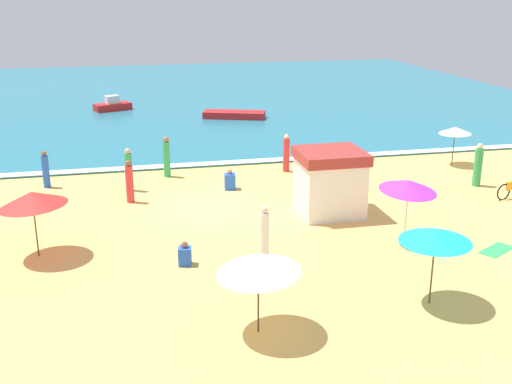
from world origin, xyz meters
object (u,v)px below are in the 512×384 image
beach_umbrella_0 (435,236)px  beachgoer_5 (129,170)px  beachgoer_3 (286,154)px  beachgoer_1 (230,181)px  beachgoer_2 (264,233)px  beach_umbrella_2 (408,186)px  beachgoer_8 (185,255)px  beach_umbrella_1 (32,199)px  beach_umbrella_3 (258,266)px  beachgoer_4 (130,182)px  beachgoer_7 (478,166)px  lifeguard_cabana (330,182)px  beach_umbrella_6 (455,130)px  beachgoer_6 (46,170)px  beachgoer_9 (167,157)px  small_boat_0 (113,105)px  small_boat_1 (234,115)px

beach_umbrella_0 → beachgoer_5: bearing=122.9°
beach_umbrella_0 → beachgoer_3: (-0.46, 13.58, -1.13)m
beachgoer_1 → beachgoer_2: bearing=-91.6°
beach_umbrella_2 → beachgoer_8: beach_umbrella_2 is taller
beach_umbrella_0 → beach_umbrella_1: (-10.96, 5.70, -0.02)m
beachgoer_5 → beachgoer_8: size_ratio=2.37×
beach_umbrella_0 → beach_umbrella_3: (-4.97, -0.45, -0.16)m
beachgoer_4 → beachgoer_7: beachgoer_7 is taller
lifeguard_cabana → beachgoer_8: lifeguard_cabana is taller
beachgoer_1 → beachgoer_7: (10.76, -1.88, 0.54)m
beach_umbrella_6 → beachgoer_6: bearing=178.7°
beach_umbrella_2 → beachgoer_2: bearing=-177.6°
beach_umbrella_6 → beachgoer_2: size_ratio=1.10×
beachgoer_2 → beachgoer_4: size_ratio=0.99×
beachgoer_9 → beachgoer_8: bearing=-91.5°
beach_umbrella_1 → small_boat_0: beach_umbrella_1 is taller
beachgoer_7 → beach_umbrella_1: bearing=-168.1°
beach_umbrella_2 → beachgoer_2: (-5.03, -0.21, -1.20)m
lifeguard_cabana → beach_umbrella_6: bearing=33.2°
beachgoer_8 → beachgoer_1: bearing=69.5°
lifeguard_cabana → beach_umbrella_2: (1.62, -3.30, 0.75)m
beachgoer_8 → beachgoer_3: bearing=58.4°
beachgoer_4 → beach_umbrella_0: bearing=-53.3°
beach_umbrella_2 → beachgoer_4: size_ratio=1.51×
beach_umbrella_6 → small_boat_1: beach_umbrella_6 is taller
beach_umbrella_1 → small_boat_1: 23.27m
beachgoer_5 → small_boat_1: 16.06m
beachgoer_5 → beachgoer_9: size_ratio=0.98×
beach_umbrella_1 → beach_umbrella_6: beach_umbrella_1 is taller
beach_umbrella_1 → beach_umbrella_3: beach_umbrella_1 is taller
beachgoer_2 → beachgoer_8: (-2.57, -0.04, -0.50)m
beach_umbrella_0 → beach_umbrella_2: size_ratio=1.04×
beach_umbrella_6 → beach_umbrella_0: bearing=-121.4°
beachgoer_6 → small_boat_1: (10.82, 13.07, -0.47)m
beachgoer_6 → beachgoer_8: bearing=-61.8°
beachgoer_1 → beachgoer_2: size_ratio=0.51×
beachgoer_3 → beachgoer_8: bearing=-121.6°
beach_umbrella_0 → beach_umbrella_3: bearing=-174.8°
lifeguard_cabana → beach_umbrella_3: 9.23m
beach_umbrella_2 → beachgoer_1: beach_umbrella_2 is taller
beach_umbrella_6 → beachgoer_5: (-15.78, -0.81, -0.83)m
beach_umbrella_0 → beachgoer_7: (7.18, 9.53, -1.08)m
beachgoer_2 → beachgoer_5: 9.09m
beach_umbrella_0 → beachgoer_9: bearing=113.6°
beach_umbrella_0 → beachgoer_8: bearing=147.9°
beachgoer_6 → small_boat_1: size_ratio=0.39×
beach_umbrella_3 → small_boat_1: 27.31m
beachgoer_5 → beachgoer_9: 2.50m
beach_umbrella_2 → beachgoer_1: 8.80m
beach_umbrella_6 → small_boat_1: bearing=122.2°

